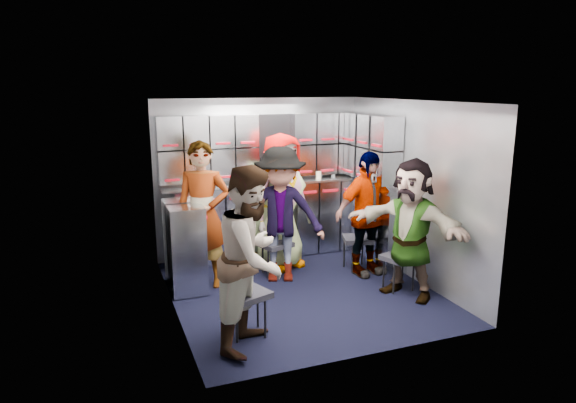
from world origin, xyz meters
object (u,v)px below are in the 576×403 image
object	(u,v)px
jump_seat_mid_right	(358,241)
attendant_arc_e	(410,229)
jump_seat_center	(277,232)
attendant_arc_a	(252,258)
jump_seat_near_left	(247,297)
attendant_standing	(203,215)
attendant_arc_d	(366,214)
jump_seat_near_right	(399,259)
attendant_arc_c	(282,201)
attendant_arc_b	(280,215)
jump_seat_mid_left	(275,246)

from	to	relation	value
jump_seat_mid_right	attendant_arc_e	distance (m)	1.02
jump_seat_center	attendant_arc_a	bearing A→B (deg)	-115.14
jump_seat_near_left	attendant_standing	xyz separation A→B (m)	(-0.11, 1.35, 0.46)
attendant_arc_d	attendant_standing	bearing A→B (deg)	158.96
jump_seat_mid_right	jump_seat_near_left	bearing A→B (deg)	-146.19
jump_seat_near_right	attendant_arc_a	bearing A→B (deg)	-161.85
jump_seat_near_left	jump_seat_near_right	bearing A→B (deg)	13.12
jump_seat_near_right	attendant_arc_a	xyz separation A→B (m)	(-1.90, -0.62, 0.45)
jump_seat_mid_right	jump_seat_near_right	bearing A→B (deg)	-81.29
attendant_arc_c	attendant_arc_d	size ratio (longest dim) A/B	1.13
attendant_arc_a	jump_seat_near_right	bearing A→B (deg)	-32.90
attendant_arc_a	attendant_arc_d	xyz separation A→B (m)	(1.79, 1.20, -0.06)
attendant_standing	attendant_arc_c	xyz separation A→B (m)	(1.05, 0.27, 0.01)
jump_seat_near_left	attendant_arc_c	distance (m)	1.93
jump_seat_near_right	attendant_arc_c	size ratio (longest dim) A/B	0.25
attendant_arc_c	jump_seat_center	bearing A→B (deg)	71.01
jump_seat_near_right	attendant_arc_d	bearing A→B (deg)	101.39
jump_seat_near_left	jump_seat_mid_right	size ratio (longest dim) A/B	1.04
jump_seat_mid_right	attendant_arc_a	xyz separation A→B (m)	(-1.79, -1.38, 0.44)
jump_seat_near_left	jump_seat_mid_right	bearing A→B (deg)	33.81
attendant_arc_d	attendant_arc_e	xyz separation A→B (m)	(0.12, -0.75, 0.01)
attendant_arc_a	attendant_arc_d	world-z (taller)	attendant_arc_a
jump_seat_mid_right	attendant_arc_b	world-z (taller)	attendant_arc_b
jump_seat_near_right	attendant_arc_d	size ratio (longest dim) A/B	0.28
jump_seat_center	jump_seat_mid_right	distance (m)	1.05
jump_seat_center	jump_seat_near_right	distance (m)	1.67
jump_seat_mid_right	attendant_standing	distance (m)	1.96
jump_seat_center	attendant_arc_b	xyz separation A→B (m)	(-0.17, -0.61, 0.40)
jump_seat_near_right	attendant_arc_c	world-z (taller)	attendant_arc_c
jump_seat_near_left	attendant_arc_c	size ratio (longest dim) A/B	0.27
attendant_arc_e	attendant_standing	bearing A→B (deg)	-145.72
attendant_arc_a	attendant_arc_c	distance (m)	2.03
attendant_arc_c	attendant_arc_d	xyz separation A→B (m)	(0.86, -0.61, -0.09)
jump_seat_center	attendant_arc_b	world-z (taller)	attendant_arc_b
jump_seat_mid_left	attendant_arc_a	world-z (taller)	attendant_arc_a
jump_seat_center	jump_seat_mid_left	bearing A→B (deg)	-112.16
jump_seat_mid_left	attendant_arc_e	bearing A→B (deg)	-44.26
jump_seat_mid_left	attendant_arc_a	bearing A→B (deg)	-115.93
attendant_arc_d	attendant_arc_c	bearing A→B (deg)	133.53
attendant_standing	attendant_arc_c	distance (m)	1.08
jump_seat_mid_left	attendant_arc_d	size ratio (longest dim) A/B	0.28
jump_seat_near_left	attendant_standing	world-z (taller)	attendant_standing
jump_seat_mid_left	attendant_arc_d	bearing A→B (deg)	-19.40
jump_seat_near_right	jump_seat_center	bearing A→B (deg)	125.49
attendant_arc_b	attendant_arc_e	bearing A→B (deg)	-19.55
attendant_arc_a	attendant_arc_d	size ratio (longest dim) A/B	1.07
jump_seat_center	jump_seat_mid_right	xyz separation A→B (m)	(0.86, -0.61, -0.03)
jump_seat_center	jump_seat_mid_right	size ratio (longest dim) A/B	1.02
jump_seat_center	jump_seat_near_right	world-z (taller)	jump_seat_center
attendant_arc_a	attendant_arc_c	bearing A→B (deg)	11.65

